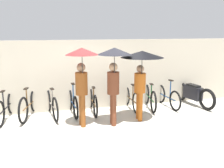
# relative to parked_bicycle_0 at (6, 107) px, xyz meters

# --- Properties ---
(ground_plane) EXTENTS (30.00, 30.00, 0.00)m
(ground_plane) POSITION_rel_parked_bicycle_0_xyz_m (2.52, -1.55, -0.37)
(ground_plane) COLOR beige
(back_wall) EXTENTS (13.98, 0.12, 2.23)m
(back_wall) POSITION_rel_parked_bicycle_0_xyz_m (2.52, 0.44, 0.75)
(back_wall) COLOR #B2A893
(back_wall) RESTS_ON ground
(parked_bicycle_0) EXTENTS (0.45, 1.79, 1.00)m
(parked_bicycle_0) POSITION_rel_parked_bicycle_0_xyz_m (0.00, 0.00, 0.00)
(parked_bicycle_0) COLOR black
(parked_bicycle_0) RESTS_ON ground
(parked_bicycle_1) EXTENTS (0.60, 1.77, 1.01)m
(parked_bicycle_1) POSITION_rel_parked_bicycle_0_xyz_m (0.63, 0.05, 0.02)
(parked_bicycle_1) COLOR black
(parked_bicycle_1) RESTS_ON ground
(parked_bicycle_2) EXTENTS (0.48, 1.78, 1.09)m
(parked_bicycle_2) POSITION_rel_parked_bicycle_0_xyz_m (1.26, -0.03, 0.01)
(parked_bicycle_2) COLOR black
(parked_bicycle_2) RESTS_ON ground
(parked_bicycle_3) EXTENTS (0.44, 1.70, 1.00)m
(parked_bicycle_3) POSITION_rel_parked_bicycle_0_xyz_m (1.89, 0.02, -0.01)
(parked_bicycle_3) COLOR black
(parked_bicycle_3) RESTS_ON ground
(parked_bicycle_4) EXTENTS (0.44, 1.72, 1.11)m
(parked_bicycle_4) POSITION_rel_parked_bicycle_0_xyz_m (2.52, 0.02, -0.01)
(parked_bicycle_4) COLOR black
(parked_bicycle_4) RESTS_ON ground
(parked_bicycle_5) EXTENTS (0.50, 1.67, 1.07)m
(parked_bicycle_5) POSITION_rel_parked_bicycle_0_xyz_m (3.16, 0.01, -0.01)
(parked_bicycle_5) COLOR black
(parked_bicycle_5) RESTS_ON ground
(parked_bicycle_6) EXTENTS (0.44, 1.67, 0.99)m
(parked_bicycle_6) POSITION_rel_parked_bicycle_0_xyz_m (3.79, 0.02, -0.01)
(parked_bicycle_6) COLOR black
(parked_bicycle_6) RESTS_ON ground
(parked_bicycle_7) EXTENTS (0.50, 1.69, 1.08)m
(parked_bicycle_7) POSITION_rel_parked_bicycle_0_xyz_m (4.42, -0.05, -0.00)
(parked_bicycle_7) COLOR black
(parked_bicycle_7) RESTS_ON ground
(parked_bicycle_8) EXTENTS (0.44, 1.63, 1.11)m
(parked_bicycle_8) POSITION_rel_parked_bicycle_0_xyz_m (5.05, -0.05, -0.02)
(parked_bicycle_8) COLOR black
(parked_bicycle_8) RESTS_ON ground
(pedestrian_leading) EXTENTS (0.84, 0.84, 2.11)m
(pedestrian_leading) POSITION_rel_parked_bicycle_0_xyz_m (2.04, -1.12, 1.20)
(pedestrian_leading) COLOR brown
(pedestrian_leading) RESTS_ON ground
(pedestrian_center) EXTENTS (0.89, 0.89, 2.10)m
(pedestrian_center) POSITION_rel_parked_bicycle_0_xyz_m (2.86, -1.26, 1.23)
(pedestrian_center) COLOR brown
(pedestrian_center) RESTS_ON ground
(pedestrian_trailing) EXTENTS (1.16, 1.16, 1.99)m
(pedestrian_trailing) POSITION_rel_parked_bicycle_0_xyz_m (3.68, -1.11, 1.26)
(pedestrian_trailing) COLOR #B25619
(pedestrian_trailing) RESTS_ON ground
(motorcycle) EXTENTS (0.62, 2.01, 0.92)m
(motorcycle) POSITION_rel_parked_bicycle_0_xyz_m (5.98, -0.11, 0.03)
(motorcycle) COLOR black
(motorcycle) RESTS_ON ground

